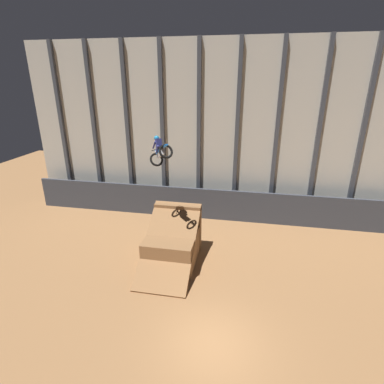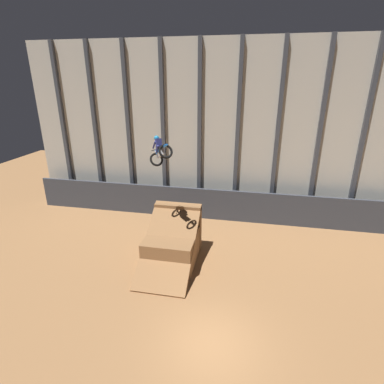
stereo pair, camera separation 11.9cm
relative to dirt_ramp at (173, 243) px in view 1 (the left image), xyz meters
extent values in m
plane|color=#996B42|center=(3.08, -5.75, -1.07)|extent=(60.00, 60.00, 0.00)
cube|color=beige|center=(3.08, 7.10, 5.31)|extent=(32.00, 0.12, 12.76)
cube|color=#3D424C|center=(-10.73, 6.90, 5.31)|extent=(0.28, 0.28, 12.76)
cube|color=#3D424C|center=(-7.97, 6.90, 5.31)|extent=(0.28, 0.28, 12.76)
cube|color=#3D424C|center=(-5.21, 6.90, 5.31)|extent=(0.28, 0.28, 12.76)
cube|color=#3D424C|center=(-2.44, 6.90, 5.31)|extent=(0.28, 0.28, 12.76)
cube|color=#3D424C|center=(0.32, 6.90, 5.31)|extent=(0.28, 0.28, 12.76)
cube|color=#3D424C|center=(3.08, 6.90, 5.31)|extent=(0.28, 0.28, 12.76)
cube|color=#3D424C|center=(5.85, 6.90, 5.31)|extent=(0.28, 0.28, 12.76)
cube|color=#3D424C|center=(8.61, 6.90, 5.31)|extent=(0.28, 0.28, 12.76)
cube|color=#3D424C|center=(11.38, 6.90, 5.31)|extent=(0.28, 0.28, 12.76)
cube|color=#383D47|center=(3.08, 5.85, 0.13)|extent=(31.36, 0.20, 2.39)
cube|color=olive|center=(0.00, -0.15, -0.18)|extent=(2.80, 3.38, 1.78)
cube|color=olive|center=(0.00, 1.28, 0.41)|extent=(2.86, 0.50, 2.96)
cube|color=#996B42|center=(0.00, -0.88, 0.41)|extent=(2.86, 4.93, 3.13)
torus|color=black|center=(-0.74, -0.19, 5.03)|extent=(0.85, 0.82, 0.69)
torus|color=black|center=(0.05, -1.12, 5.71)|extent=(0.85, 0.82, 0.69)
cube|color=#B7B7BC|center=(-0.36, -0.64, 5.50)|extent=(0.52, 0.57, 0.50)
cube|color=blue|center=(-0.52, -0.46, 5.59)|extent=(0.48, 0.51, 0.42)
cube|color=black|center=(-0.30, -0.72, 5.80)|extent=(0.48, 0.52, 0.38)
cube|color=blue|center=(0.02, -1.09, 5.99)|extent=(0.33, 0.35, 0.23)
cylinder|color=#B7B7BC|center=(-0.72, -0.22, 5.33)|extent=(0.34, 0.39, 0.39)
cylinder|color=black|center=(-0.77, -0.16, 5.56)|extent=(0.27, 0.63, 0.04)
cube|color=navy|center=(-0.50, -0.48, 5.95)|extent=(0.39, 0.39, 0.53)
sphere|color=#2393CC|center=(-0.66, -0.29, 6.18)|extent=(0.43, 0.44, 0.35)
cylinder|color=navy|center=(-0.54, -0.61, 5.70)|extent=(0.27, 0.29, 0.43)
cylinder|color=navy|center=(-0.36, -0.46, 5.70)|extent=(0.27, 0.29, 0.43)
cylinder|color=navy|center=(-0.76, -0.41, 5.85)|extent=(0.32, 0.36, 0.45)
cylinder|color=navy|center=(-0.52, -0.21, 5.85)|extent=(0.32, 0.36, 0.45)
camera|label=1|loc=(3.95, -14.87, 9.01)|focal=28.00mm
camera|label=2|loc=(4.07, -14.84, 9.01)|focal=28.00mm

